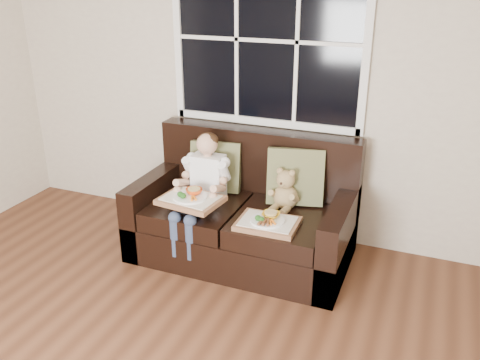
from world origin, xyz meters
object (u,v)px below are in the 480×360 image
at_px(loveseat, 245,218).
at_px(child, 203,180).
at_px(teddy_bear, 285,192).
at_px(tray_right, 268,222).
at_px(tray_left, 191,199).

relative_size(loveseat, child, 2.02).
xyz_separation_m(teddy_bear, tray_right, (-0.02, -0.34, -0.10)).
bearing_deg(child, tray_left, -89.01).
bearing_deg(teddy_bear, tray_right, -86.72).
height_order(teddy_bear, tray_left, teddy_bear).
xyz_separation_m(loveseat, teddy_bear, (0.32, 0.03, 0.27)).
bearing_deg(teddy_bear, tray_left, -142.37).
distance_m(loveseat, tray_left, 0.53).
bearing_deg(tray_right, teddy_bear, 84.59).
bearing_deg(tray_right, tray_left, -178.57).
relative_size(child, tray_left, 1.73).
height_order(loveseat, child, child).
distance_m(loveseat, child, 0.46).
relative_size(tray_left, tray_right, 1.10).
distance_m(tray_left, tray_right, 0.61).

